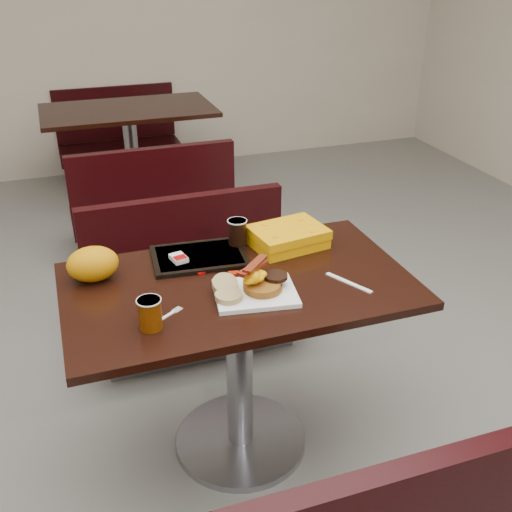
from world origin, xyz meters
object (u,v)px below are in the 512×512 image
object	(u,v)px
bench_near_n	(195,283)
paper_bag	(93,264)
table_far	(133,159)
bench_far_s	(150,194)
knife	(349,283)
coffee_cup_far	(237,232)
pancake_stack	(263,286)
table_near	(240,368)
tray	(199,257)
hashbrown_sleeve_left	(179,258)
clamshell	(288,237)
platter	(255,293)
coffee_cup_near	(150,314)
bench_far_n	(120,135)
fork	(165,317)

from	to	relation	value
bench_near_n	paper_bag	size ratio (longest dim) A/B	5.61
table_far	bench_far_s	world-z (taller)	table_far
table_far	knife	xyz separation A→B (m)	(0.36, -2.73, 0.38)
coffee_cup_far	paper_bag	xyz separation A→B (m)	(-0.55, -0.08, -0.00)
pancake_stack	knife	size ratio (longest dim) A/B	0.69
table_near	paper_bag	bearing A→B (deg)	158.98
tray	bench_near_n	bearing A→B (deg)	84.95
hashbrown_sleeve_left	clamshell	world-z (taller)	clamshell
platter	coffee_cup_near	distance (m)	0.37
bench_near_n	knife	distance (m)	0.99
coffee_cup_near	clamshell	bearing A→B (deg)	32.74
pancake_stack	tray	size ratio (longest dim) A/B	0.38
hashbrown_sleeve_left	clamshell	distance (m)	0.43
coffee_cup_near	hashbrown_sleeve_left	bearing A→B (deg)	65.55
platter	coffee_cup_near	world-z (taller)	coffee_cup_near
coffee_cup_far	clamshell	bearing A→B (deg)	-14.52
hashbrown_sleeve_left	bench_far_n	bearing A→B (deg)	74.60
fork	hashbrown_sleeve_left	distance (m)	0.36
knife	coffee_cup_far	size ratio (longest dim) A/B	1.95
bench_far_n	tray	bearing A→B (deg)	-91.58
bench_far_s	bench_far_n	xyz separation A→B (m)	(0.00, 1.40, 0.00)
coffee_cup_far	paper_bag	size ratio (longest dim) A/B	0.55
table_near	pancake_stack	xyz separation A→B (m)	(0.06, -0.10, 0.40)
table_far	platter	xyz separation A→B (m)	(0.03, -2.70, 0.38)
bench_near_n	bench_far_s	world-z (taller)	same
clamshell	bench_near_n	bearing A→B (deg)	109.76
table_far	knife	size ratio (longest dim) A/B	6.32
pancake_stack	tray	distance (m)	0.34
platter	tray	size ratio (longest dim) A/B	0.78
table_far	paper_bag	xyz separation A→B (m)	(-0.47, -2.42, 0.44)
bench_far_n	coffee_cup_far	bearing A→B (deg)	-88.51
bench_far_s	platter	xyz separation A→B (m)	(0.03, -2.00, 0.40)
tray	coffee_cup_far	xyz separation A→B (m)	(0.16, 0.04, 0.06)
coffee_cup_far	bench_far_n	bearing A→B (deg)	91.49
table_far	bench_far_s	bearing A→B (deg)	-90.00
bench_far_n	hashbrown_sleeve_left	distance (m)	3.14
bench_far_s	platter	distance (m)	2.04
platter	hashbrown_sleeve_left	bearing A→B (deg)	131.83
hashbrown_sleeve_left	paper_bag	world-z (taller)	paper_bag
coffee_cup_far	pancake_stack	bearing A→B (deg)	-93.80
fork	tray	xyz separation A→B (m)	(0.20, 0.35, 0.01)
platter	fork	world-z (taller)	platter
bench_near_n	knife	bearing A→B (deg)	-66.66
table_near	platter	xyz separation A→B (m)	(0.03, -0.10, 0.38)
coffee_cup_near	paper_bag	size ratio (longest dim) A/B	0.56
knife	coffee_cup_far	bearing A→B (deg)	-171.19
pancake_stack	coffee_cup_near	bearing A→B (deg)	-168.57
table_near	bench_near_n	size ratio (longest dim) A/B	1.20
bench_far_n	coffee_cup_near	world-z (taller)	coffee_cup_near
bench_far_s	tray	size ratio (longest dim) A/B	2.90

